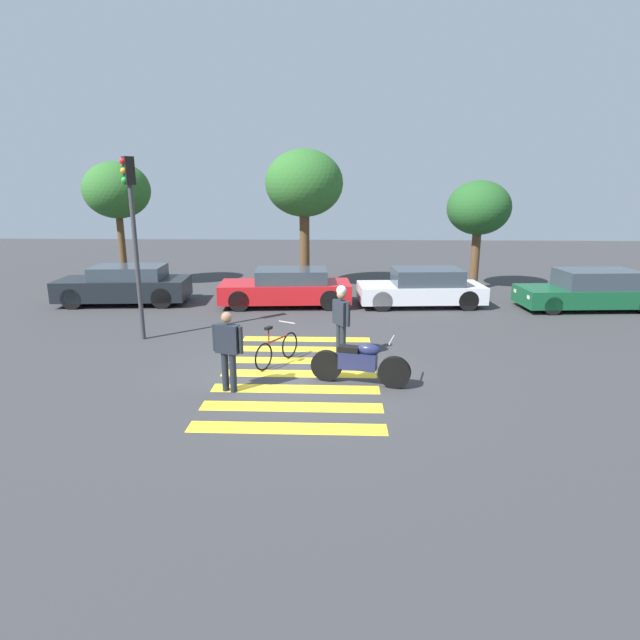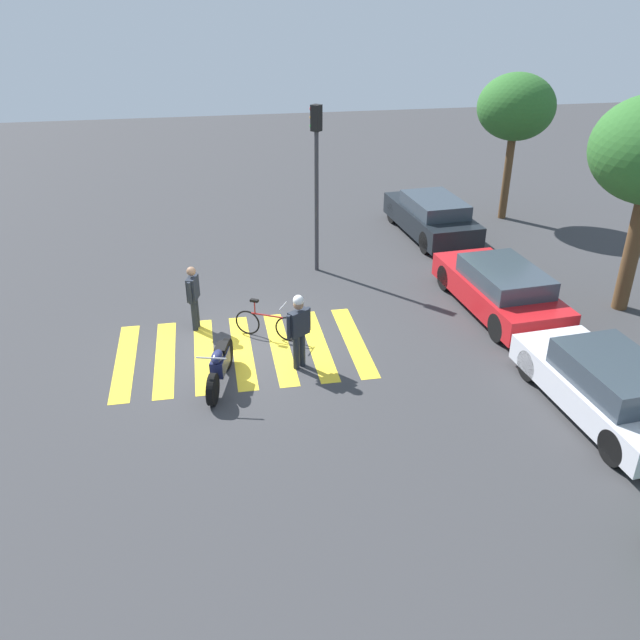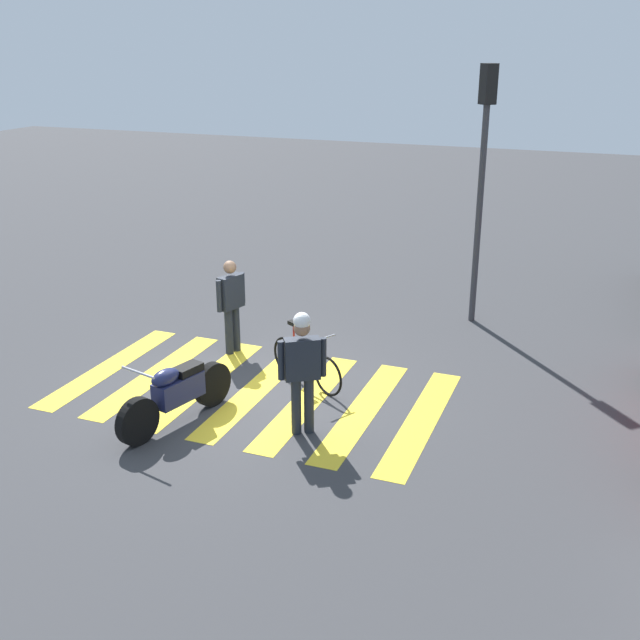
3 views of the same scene
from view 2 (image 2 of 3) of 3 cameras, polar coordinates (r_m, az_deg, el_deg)
ground_plane at (r=15.77m, az=-6.69°, el=-2.67°), size 60.00×60.00×0.00m
police_motorcycle at (r=14.38m, az=-8.62°, el=-3.87°), size 2.11×0.81×1.06m
leaning_bicycle at (r=16.13m, az=-4.59°, el=-0.35°), size 0.85×1.51×0.98m
officer_on_foot at (r=14.55m, az=-1.84°, el=-0.55°), size 0.43×0.58×1.79m
officer_by_motorcycle at (r=16.52m, az=-10.86°, el=2.21°), size 0.65×0.32×1.67m
crosswalk_stripes at (r=15.77m, az=-6.69°, el=-2.66°), size 3.48×5.85×0.01m
car_black_suv at (r=22.89m, az=9.59°, el=8.78°), size 4.60×2.12×1.36m
car_red_convertible at (r=17.90m, az=15.25°, el=2.63°), size 4.63×2.13×1.30m
car_white_van at (r=14.40m, az=23.49°, el=-5.28°), size 4.42×2.09×1.31m
traffic_light_pole at (r=19.02m, az=-0.34°, el=13.24°), size 0.34×0.34×4.81m
street_tree_near at (r=24.53m, az=16.54°, el=17.12°), size 2.63×2.63×5.05m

